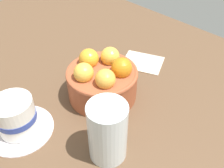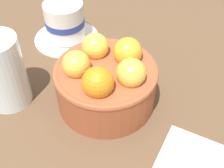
# 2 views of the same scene
# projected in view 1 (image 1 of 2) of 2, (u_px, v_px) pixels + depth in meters

# --- Properties ---
(ground_plane) EXTENTS (1.40, 0.90, 0.04)m
(ground_plane) POSITION_uv_depth(u_px,v_px,m) (103.00, 101.00, 0.60)
(ground_plane) COLOR brown
(terracotta_bowl) EXTENTS (0.16, 0.16, 0.10)m
(terracotta_bowl) POSITION_uv_depth(u_px,v_px,m) (102.00, 79.00, 0.56)
(terracotta_bowl) COLOR #9E4C2D
(terracotta_bowl) RESTS_ON ground_plane
(coffee_cup) EXTENTS (0.13, 0.13, 0.08)m
(coffee_cup) POSITION_uv_depth(u_px,v_px,m) (16.00, 118.00, 0.48)
(coffee_cup) COLOR white
(coffee_cup) RESTS_ON ground_plane
(water_glass) EXTENTS (0.07, 0.07, 0.12)m
(water_glass) POSITION_uv_depth(u_px,v_px,m) (108.00, 132.00, 0.43)
(water_glass) COLOR silver
(water_glass) RESTS_ON ground_plane
(folded_napkin) EXTENTS (0.13, 0.12, 0.01)m
(folded_napkin) POSITION_uv_depth(u_px,v_px,m) (143.00, 62.00, 0.68)
(folded_napkin) COLOR beige
(folded_napkin) RESTS_ON ground_plane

